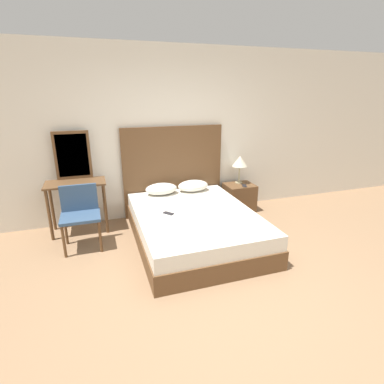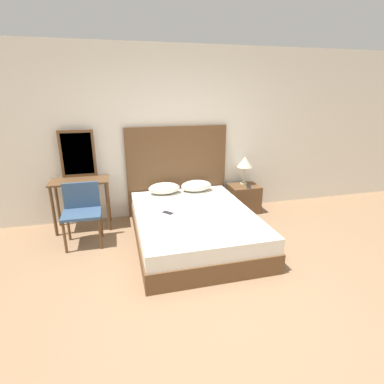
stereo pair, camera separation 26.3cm
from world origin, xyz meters
name	(u,v)px [view 1 (the left image)]	position (x,y,z in m)	size (l,w,h in m)	color
ground_plane	(233,300)	(0.00, 0.00, 0.00)	(16.00, 16.00, 0.00)	#8C6B4C
wall_back	(170,134)	(0.00, 2.49, 1.35)	(10.00, 0.06, 2.70)	silver
bed	(194,226)	(0.03, 1.33, 0.22)	(1.59, 2.12, 0.44)	brown
headboard	(174,171)	(0.03, 2.42, 0.74)	(1.67, 0.05, 1.49)	brown
pillow_left	(161,189)	(-0.24, 2.19, 0.53)	(0.51, 0.31, 0.18)	silver
pillow_right	(193,186)	(0.30, 2.19, 0.53)	(0.51, 0.31, 0.18)	silver
phone_on_bed	(168,213)	(-0.33, 1.37, 0.45)	(0.15, 0.16, 0.01)	#232328
nightstand	(239,197)	(1.16, 2.18, 0.24)	(0.50, 0.42, 0.47)	brown
table_lamp	(240,162)	(1.18, 2.26, 0.86)	(0.27, 0.27, 0.49)	tan
phone_on_nightstand	(244,186)	(1.19, 2.08, 0.48)	(0.12, 0.16, 0.01)	black
vanity_desk	(77,193)	(-1.50, 2.17, 0.61)	(0.84, 0.44, 0.77)	brown
vanity_mirror	(73,155)	(-1.50, 2.36, 1.12)	(0.50, 0.03, 0.71)	brown
chair	(80,211)	(-1.45, 1.69, 0.50)	(0.50, 0.43, 0.84)	#334C6B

